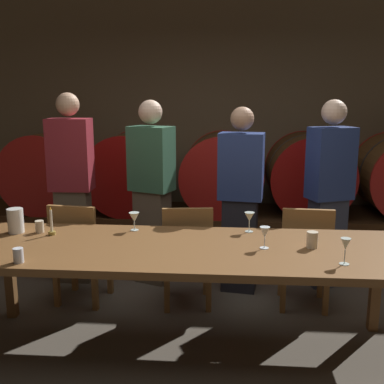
% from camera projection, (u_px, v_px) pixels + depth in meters
% --- Properties ---
extents(ground_plane, '(9.20, 9.20, 0.00)m').
position_uv_depth(ground_plane, '(211.00, 356.00, 3.21)').
color(ground_plane, '#4C443A').
extents(back_wall, '(7.07, 0.24, 2.98)m').
position_uv_depth(back_wall, '(221.00, 115.00, 5.84)').
color(back_wall, brown).
rests_on(back_wall, ground).
extents(barrel_shelf, '(6.37, 0.90, 0.39)m').
position_uv_depth(barrel_shelf, '(219.00, 227.00, 5.58)').
color(barrel_shelf, '#4C2D16').
rests_on(barrel_shelf, ground).
extents(wine_barrel_far_left, '(0.92, 0.88, 0.92)m').
position_uv_depth(wine_barrel_far_left, '(50.00, 171.00, 5.60)').
color(wine_barrel_far_left, brown).
rests_on(wine_barrel_far_left, barrel_shelf).
extents(wine_barrel_left, '(0.92, 0.88, 0.92)m').
position_uv_depth(wine_barrel_left, '(130.00, 172.00, 5.52)').
color(wine_barrel_left, brown).
rests_on(wine_barrel_left, barrel_shelf).
extents(wine_barrel_center, '(0.92, 0.88, 0.92)m').
position_uv_depth(wine_barrel_center, '(222.00, 173.00, 5.44)').
color(wine_barrel_center, brown).
rests_on(wine_barrel_center, barrel_shelf).
extents(wine_barrel_right, '(0.92, 0.88, 0.92)m').
position_uv_depth(wine_barrel_right, '(308.00, 174.00, 5.37)').
color(wine_barrel_right, '#513319').
rests_on(wine_barrel_right, barrel_shelf).
extents(dining_table, '(2.98, 0.95, 0.77)m').
position_uv_depth(dining_table, '(182.00, 255.00, 3.13)').
color(dining_table, brown).
rests_on(dining_table, ground).
extents(chair_left, '(0.44, 0.44, 0.88)m').
position_uv_depth(chair_left, '(79.00, 249.00, 3.92)').
color(chair_left, brown).
rests_on(chair_left, ground).
extents(chair_center, '(0.44, 0.44, 0.88)m').
position_uv_depth(chair_center, '(187.00, 251.00, 3.85)').
color(chair_center, brown).
rests_on(chair_center, ground).
extents(chair_right, '(0.42, 0.42, 0.88)m').
position_uv_depth(chair_right, '(305.00, 253.00, 3.82)').
color(chair_right, brown).
rests_on(chair_right, ground).
extents(guest_far_left, '(0.39, 0.25, 1.77)m').
position_uv_depth(guest_far_left, '(72.00, 187.00, 4.33)').
color(guest_far_left, brown).
rests_on(guest_far_left, ground).
extents(guest_center_left, '(0.44, 0.37, 1.70)m').
position_uv_depth(guest_center_left, '(152.00, 191.00, 4.31)').
color(guest_center_left, brown).
rests_on(guest_center_left, ground).
extents(guest_center_right, '(0.41, 0.29, 1.65)m').
position_uv_depth(guest_center_right, '(240.00, 199.00, 4.13)').
color(guest_center_right, black).
rests_on(guest_center_right, ground).
extents(guest_far_right, '(0.44, 0.37, 1.71)m').
position_uv_depth(guest_far_right, '(329.00, 193.00, 4.23)').
color(guest_far_right, '#33384C').
rests_on(guest_far_right, ground).
extents(candle_center, '(0.05, 0.05, 0.21)m').
position_uv_depth(candle_center, '(52.00, 227.00, 3.35)').
color(candle_center, olive).
rests_on(candle_center, dining_table).
extents(pitcher, '(0.11, 0.11, 0.18)m').
position_uv_depth(pitcher, '(16.00, 221.00, 3.41)').
color(pitcher, white).
rests_on(pitcher, dining_table).
extents(wine_glass_far_left, '(0.08, 0.08, 0.14)m').
position_uv_depth(wine_glass_far_left, '(134.00, 218.00, 3.46)').
color(wine_glass_far_left, silver).
rests_on(wine_glass_far_left, dining_table).
extents(wine_glass_center_left, '(0.07, 0.07, 0.15)m').
position_uv_depth(wine_glass_center_left, '(249.00, 217.00, 3.42)').
color(wine_glass_center_left, silver).
rests_on(wine_glass_center_left, dining_table).
extents(wine_glass_center_right, '(0.07, 0.07, 0.15)m').
position_uv_depth(wine_glass_center_right, '(265.00, 233.00, 3.06)').
color(wine_glass_center_right, white).
rests_on(wine_glass_center_right, dining_table).
extents(wine_glass_far_right, '(0.06, 0.06, 0.16)m').
position_uv_depth(wine_glass_far_right, '(345.00, 245.00, 2.77)').
color(wine_glass_far_right, silver).
rests_on(wine_glass_far_right, dining_table).
extents(cup_left, '(0.06, 0.06, 0.09)m').
position_uv_depth(cup_left, '(40.00, 227.00, 3.41)').
color(cup_left, beige).
rests_on(cup_left, dining_table).
extents(cup_center, '(0.06, 0.06, 0.09)m').
position_uv_depth(cup_center, '(18.00, 255.00, 2.81)').
color(cup_center, silver).
rests_on(cup_center, dining_table).
extents(cup_right, '(0.07, 0.07, 0.11)m').
position_uv_depth(cup_right, '(312.00, 240.00, 3.08)').
color(cup_right, beige).
rests_on(cup_right, dining_table).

